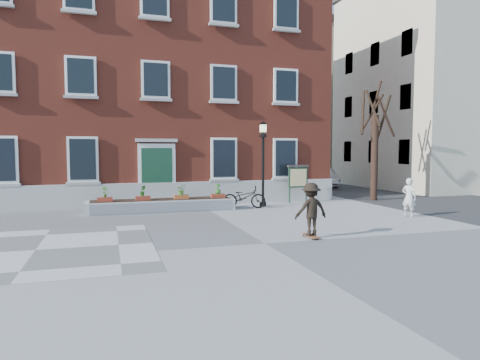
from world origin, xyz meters
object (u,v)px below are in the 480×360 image
object	(u,v)px
notice_board	(298,177)
lamp_post	(263,151)
skateboarder	(311,209)
bystander	(409,197)
bicycle	(244,197)
parked_car	(322,178)

from	to	relation	value
notice_board	lamp_post	bearing A→B (deg)	-159.79
notice_board	skateboarder	world-z (taller)	notice_board
bystander	notice_board	world-z (taller)	notice_board
bicycle	skateboarder	distance (m)	6.77
parked_car	skateboarder	world-z (taller)	skateboarder
bicycle	bystander	world-z (taller)	bystander
parked_car	bystander	size ratio (longest dim) A/B	2.67
notice_board	skateboarder	bearing A→B (deg)	-112.31
parked_car	lamp_post	bearing A→B (deg)	-118.83
bicycle	parked_car	size ratio (longest dim) A/B	0.47
bicycle	notice_board	world-z (taller)	notice_board
bicycle	notice_board	size ratio (longest dim) A/B	1.03
bystander	lamp_post	xyz separation A→B (m)	(-4.35, 4.64, 1.78)
lamp_post	bicycle	bearing A→B (deg)	-159.93
bicycle	lamp_post	xyz separation A→B (m)	(1.04, 0.38, 2.04)
lamp_post	skateboarder	size ratio (longest dim) A/B	2.40
bystander	lamp_post	size ratio (longest dim) A/B	0.39
bicycle	bystander	xyz separation A→B (m)	(5.39, -4.26, 0.26)
skateboarder	bicycle	bearing A→B (deg)	89.34
skateboarder	lamp_post	bearing A→B (deg)	81.12
bicycle	lamp_post	size ratio (longest dim) A/B	0.49
lamp_post	notice_board	world-z (taller)	lamp_post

